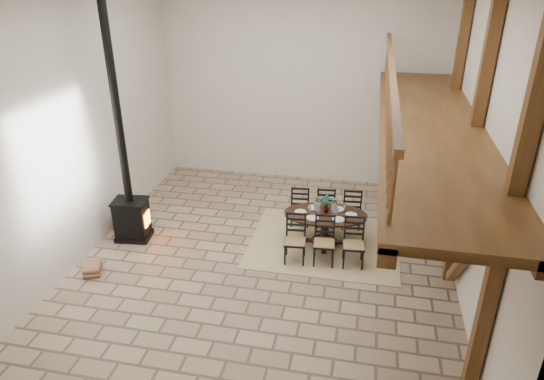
% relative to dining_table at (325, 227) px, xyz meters
% --- Properties ---
extents(ground, '(8.00, 8.00, 0.00)m').
position_rel_dining_table_xyz_m(ground, '(-1.04, -0.76, -0.37)').
color(ground, '#9E8869').
rests_on(ground, ground).
extents(room_shell, '(7.02, 8.02, 5.01)m').
position_rel_dining_table_xyz_m(room_shell, '(0.15, -0.76, 2.64)').
color(room_shell, beige).
rests_on(room_shell, ground).
extents(rug, '(3.00, 2.50, 0.02)m').
position_rel_dining_table_xyz_m(rug, '(0.00, -0.00, -0.36)').
color(rug, tan).
rests_on(rug, ground).
extents(dining_table, '(1.75, 1.97, 1.07)m').
position_rel_dining_table_xyz_m(dining_table, '(0.00, 0.00, 0.00)').
color(dining_table, black).
rests_on(dining_table, ground).
extents(wood_stove, '(0.74, 0.60, 5.00)m').
position_rel_dining_table_xyz_m(wood_stove, '(-3.91, -0.60, 0.75)').
color(wood_stove, black).
rests_on(wood_stove, ground).
extents(log_basket, '(0.56, 0.56, 0.47)m').
position_rel_dining_table_xyz_m(log_basket, '(-4.24, -0.24, -0.17)').
color(log_basket, brown).
rests_on(log_basket, ground).
extents(log_stack, '(0.43, 0.49, 0.20)m').
position_rel_dining_table_xyz_m(log_stack, '(-4.10, -1.93, -0.27)').
color(log_stack, '#A1795A').
rests_on(log_stack, ground).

